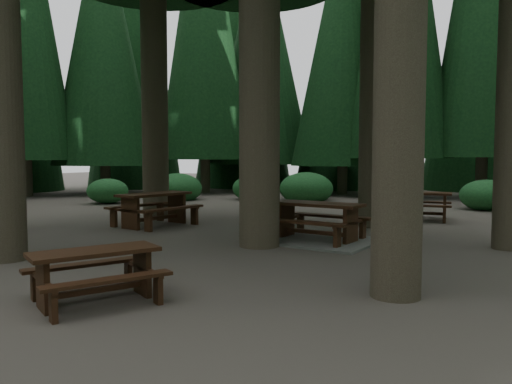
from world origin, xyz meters
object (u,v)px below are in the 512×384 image
at_px(picnic_table_b, 155,204).
at_px(picnic_table_e, 95,267).
at_px(picnic_table_c, 317,228).
at_px(picnic_table_d, 418,201).

xyz_separation_m(picnic_table_b, picnic_table_e, (3.59, -6.19, -0.14)).
xyz_separation_m(picnic_table_c, picnic_table_d, (1.54, 5.02, 0.24)).
relative_size(picnic_table_b, picnic_table_e, 1.18).
relative_size(picnic_table_c, picnic_table_d, 1.45).
relative_size(picnic_table_b, picnic_table_c, 0.83).
xyz_separation_m(picnic_table_c, picnic_table_e, (-1.16, -5.64, 0.15)).
height_order(picnic_table_b, picnic_table_e, picnic_table_b).
height_order(picnic_table_c, picnic_table_d, picnic_table_c).
bearing_deg(picnic_table_e, picnic_table_c, 19.09).
bearing_deg(picnic_table_c, picnic_table_e, -91.86).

